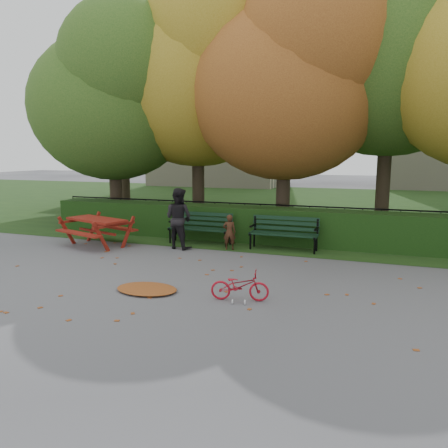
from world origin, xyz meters
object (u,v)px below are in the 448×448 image
(picnic_table, at_px, (97,225))
(bicycle, at_px, (240,286))
(tree_a, at_px, (116,94))
(tree_f, at_px, (125,79))
(child, at_px, (229,232))
(bench_right, at_px, (284,230))
(tree_c, at_px, (295,76))
(adult, at_px, (179,218))
(tree_b, at_px, (204,68))
(tree_d, at_px, (405,37))
(bench_left, at_px, (201,225))

(picnic_table, distance_m, bicycle, 5.96)
(tree_a, distance_m, tree_f, 4.31)
(tree_f, relative_size, child, 9.68)
(tree_f, xyz_separation_m, bench_right, (8.23, -5.54, -5.17))
(bench_right, xyz_separation_m, child, (-1.37, -0.50, -0.05))
(tree_c, bearing_deg, bicycle, -86.40)
(tree_c, xyz_separation_m, child, (-1.11, -2.76, -4.35))
(picnic_table, relative_size, adult, 1.31)
(tree_b, xyz_separation_m, tree_c, (3.28, -0.78, -0.58))
(tree_d, xyz_separation_m, bench_right, (-2.78, -3.53, -5.46))
(bicycle, bearing_deg, adult, 26.64)
(bench_right, bearing_deg, child, -159.92)
(tree_c, bearing_deg, tree_b, 166.55)
(tree_f, bearing_deg, tree_c, -22.35)
(tree_c, distance_m, child, 5.27)
(bench_right, xyz_separation_m, adult, (-2.71, -0.80, 0.30))
(bench_left, distance_m, adult, 0.91)
(bench_right, distance_m, picnic_table, 5.16)
(tree_a, height_order, tree_f, tree_f)
(picnic_table, height_order, child, child)
(picnic_table, bearing_deg, tree_a, 130.09)
(tree_f, distance_m, bench_left, 9.56)
(tree_c, height_order, adult, tree_c)
(tree_b, bearing_deg, bench_right, -40.67)
(bicycle, bearing_deg, bench_left, 17.96)
(tree_d, distance_m, child, 7.99)
(tree_a, xyz_separation_m, tree_b, (2.74, 1.17, 0.88))
(tree_a, xyz_separation_m, tree_d, (9.07, 1.65, 1.46))
(bench_right, bearing_deg, tree_c, 96.70)
(adult, xyz_separation_m, bicycle, (2.86, -3.48, -0.55))
(picnic_table, distance_m, adult, 2.34)
(bench_left, xyz_separation_m, adult, (-0.31, -0.80, 0.30))
(tree_a, bearing_deg, tree_f, 117.98)
(tree_d, height_order, bench_right, tree_d)
(tree_c, bearing_deg, child, -111.82)
(tree_b, xyz_separation_m, bench_left, (1.14, -3.04, -4.88))
(tree_c, relative_size, tree_f, 0.87)
(child, distance_m, bicycle, 4.07)
(bench_left, distance_m, picnic_table, 2.89)
(tree_b, bearing_deg, tree_c, -13.45)
(adult, relative_size, bicycle, 1.61)
(bench_left, bearing_deg, tree_f, 136.49)
(tree_d, height_order, bench_left, tree_d)
(tree_c, bearing_deg, tree_a, -176.35)
(tree_b, relative_size, bicycle, 8.63)
(tree_b, distance_m, picnic_table, 6.62)
(picnic_table, relative_size, bicycle, 2.10)
(child, bearing_deg, bench_left, -40.48)
(tree_c, height_order, child, tree_c)
(tree_d, relative_size, bench_right, 5.32)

